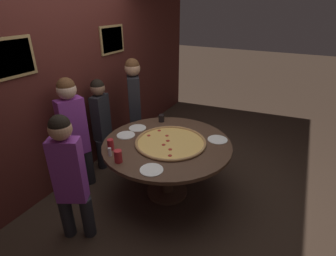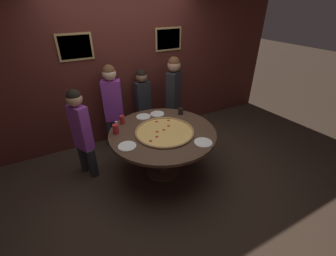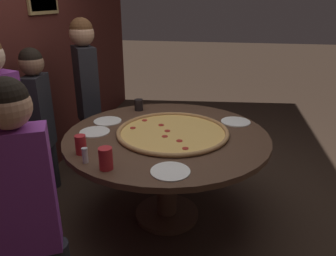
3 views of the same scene
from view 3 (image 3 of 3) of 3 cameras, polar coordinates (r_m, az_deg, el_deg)
name	(u,v)px [view 3 (image 3 of 3)]	position (r m, az deg, el deg)	size (l,w,h in m)	color
ground_plane	(167,215)	(2.83, -0.18, -14.95)	(24.00, 24.00, 0.00)	#38281E
dining_table	(167,150)	(2.52, -0.19, -3.83)	(1.53, 1.53, 0.74)	#4C3323
giant_pizza	(173,132)	(2.46, 0.82, -0.67)	(0.85, 0.85, 0.03)	#EAB75B
drink_cup_far_left	(139,105)	(2.98, -5.12, 4.03)	(0.08, 0.08, 0.10)	black
drink_cup_beside_pizza	(81,145)	(2.20, -14.95, -2.82)	(0.07, 0.07, 0.13)	#B22328
drink_cup_front_edge	(106,158)	(1.97, -10.79, -5.24)	(0.08, 0.08, 0.14)	#B22328
white_plate_left_side	(108,121)	(2.75, -10.48, 1.19)	(0.23, 0.23, 0.01)	white
white_plate_near_front	(170,171)	(1.93, 0.41, -7.54)	(0.24, 0.24, 0.01)	white
white_plate_far_back	(236,122)	(2.75, 11.70, 1.08)	(0.24, 0.24, 0.01)	white
white_plate_right_side	(95,132)	(2.55, -12.64, -0.65)	(0.23, 0.23, 0.01)	white
condiment_shaker	(85,155)	(2.08, -14.25, -4.62)	(0.04, 0.04, 0.10)	silver
diner_far_left	(39,116)	(3.01, -21.51, 1.99)	(0.34, 0.20, 1.33)	#232328
diner_centre_back	(87,88)	(3.32, -13.96, 6.70)	(0.39, 0.34, 1.53)	#232328
diner_side_right	(25,198)	(1.77, -23.68, -11.12)	(0.27, 0.36, 1.38)	#232328
diner_far_right	(1,131)	(2.51, -27.11, -0.44)	(0.39, 0.26, 1.49)	#232328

